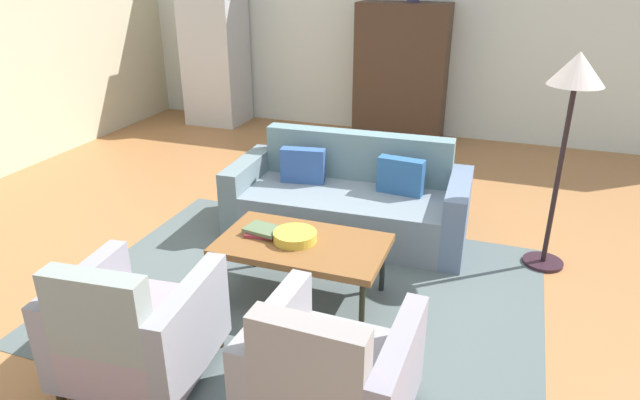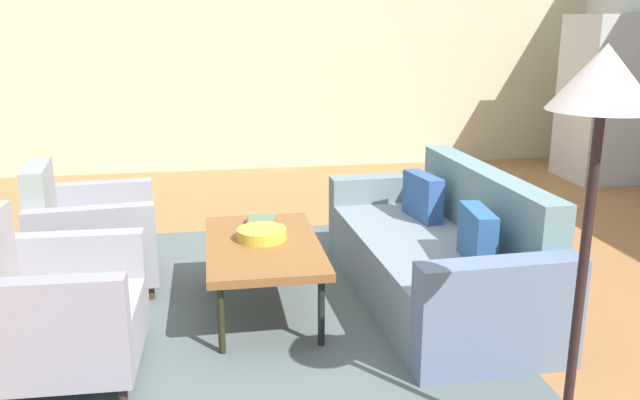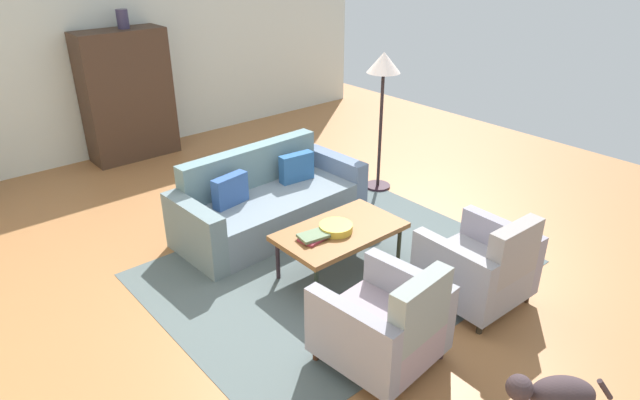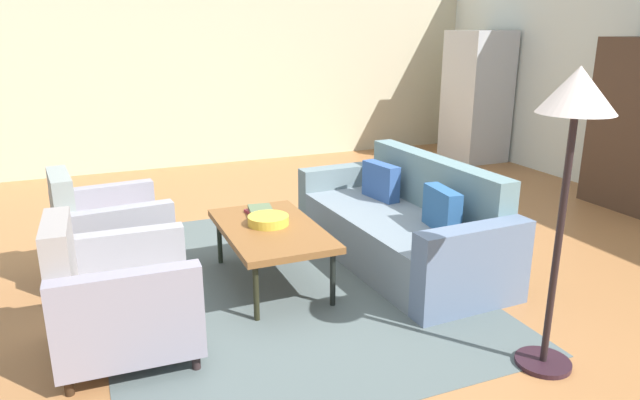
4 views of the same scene
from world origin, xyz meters
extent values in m
plane|color=#A46B3D|center=(0.00, 0.00, 0.00)|extent=(10.11, 10.11, 0.00)
cube|color=beige|center=(-4.21, 0.00, 1.40)|extent=(0.12, 8.16, 2.80)
cube|color=#505D5D|center=(0.01, -0.43, 0.00)|extent=(3.40, 2.60, 0.01)
cube|color=slate|center=(0.01, 0.62, 0.21)|extent=(1.78, 0.97, 0.42)
cube|color=slate|center=(-0.01, 0.98, 0.43)|extent=(1.75, 0.25, 0.86)
cube|color=slate|center=(0.96, 0.66, 0.31)|extent=(0.22, 0.91, 0.62)
cube|color=slate|center=(-0.95, 0.58, 0.31)|extent=(0.22, 0.91, 0.62)
cube|color=#2A578D|center=(0.45, 0.74, 0.58)|extent=(0.41, 0.16, 0.32)
cube|color=#30518F|center=(-0.45, 0.70, 0.58)|extent=(0.41, 0.19, 0.32)
cylinder|color=black|center=(-0.52, -0.20, 0.20)|extent=(0.04, 0.04, 0.41)
cylinder|color=black|center=(0.54, -0.20, 0.20)|extent=(0.04, 0.04, 0.41)
cylinder|color=black|center=(-0.52, -0.76, 0.20)|extent=(0.04, 0.04, 0.41)
cylinder|color=black|center=(0.54, -0.76, 0.20)|extent=(0.04, 0.04, 0.41)
cube|color=brown|center=(0.01, -0.48, 0.43)|extent=(1.20, 0.70, 0.05)
cylinder|color=#3D2114|center=(-0.97, -1.27, 0.05)|extent=(0.05, 0.05, 0.10)
cylinder|color=#392C19|center=(-0.29, -1.21, 0.05)|extent=(0.05, 0.05, 0.10)
cylinder|color=#312512|center=(-0.90, -1.95, 0.05)|extent=(0.05, 0.05, 0.10)
cylinder|color=#372221|center=(-0.22, -1.88, 0.05)|extent=(0.05, 0.05, 0.10)
cube|color=gray|center=(-0.59, -1.58, 0.25)|extent=(0.63, 0.85, 0.30)
cube|color=gray|center=(-0.56, -1.91, 0.49)|extent=(0.57, 0.19, 0.78)
cube|color=gray|center=(-0.93, -1.61, 0.38)|extent=(0.20, 0.81, 0.56)
cube|color=gray|center=(-0.26, -1.55, 0.38)|extent=(0.20, 0.81, 0.56)
cylinder|color=#361E11|center=(0.28, -1.23, 0.05)|extent=(0.05, 0.05, 0.10)
cylinder|color=#2B1F20|center=(0.96, -1.25, 0.05)|extent=(0.05, 0.05, 0.10)
cylinder|color=#2C2519|center=(0.26, -1.91, 0.05)|extent=(0.05, 0.05, 0.10)
cube|color=gray|center=(0.61, -1.58, 0.25)|extent=(0.58, 0.82, 0.30)
cube|color=gray|center=(0.27, -1.57, 0.38)|extent=(0.14, 0.80, 0.56)
cube|color=gray|center=(0.95, -1.59, 0.38)|extent=(0.14, 0.80, 0.56)
cylinder|color=gold|center=(-0.05, -0.48, 0.49)|extent=(0.31, 0.31, 0.07)
cube|color=maroon|center=(-0.31, -0.46, 0.47)|extent=(0.28, 0.22, 0.03)
cube|color=#566A4A|center=(-0.31, -0.46, 0.50)|extent=(0.29, 0.22, 0.03)
cube|color=#B7BABF|center=(-2.97, 3.63, 0.93)|extent=(0.80, 0.70, 1.85)
cylinder|color=#99999E|center=(-2.92, 4.00, 1.02)|extent=(0.02, 0.02, 0.70)
cylinder|color=black|center=(1.70, 0.64, 0.76)|extent=(0.04, 0.04, 1.45)
cone|color=silver|center=(1.70, 0.64, 1.60)|extent=(0.40, 0.40, 0.24)
camera|label=1|loc=(1.32, -3.78, 2.33)|focal=31.45mm
camera|label=2|loc=(3.91, -0.78, 1.81)|focal=37.13mm
camera|label=3|loc=(-3.06, -3.77, 2.96)|focal=30.80mm
camera|label=4|loc=(3.91, -1.70, 1.91)|focal=32.21mm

